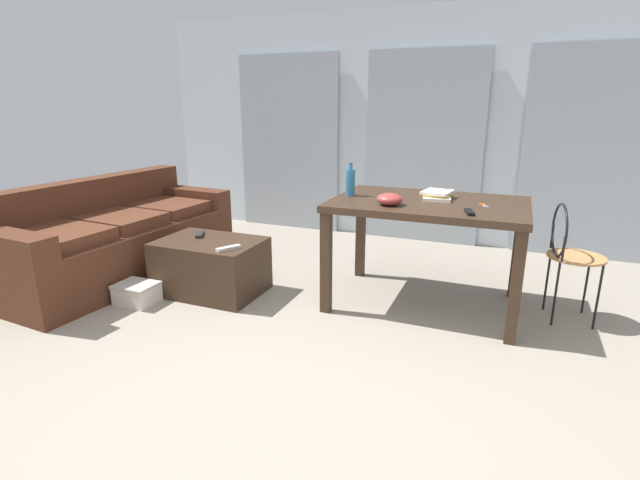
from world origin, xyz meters
name	(u,v)px	position (x,y,z in m)	size (l,w,h in m)	color
ground_plane	(364,310)	(0.00, 1.30, 0.00)	(8.14, 8.14, 0.00)	gray
wall_back	(426,129)	(0.00, 3.39, 1.20)	(6.15, 0.10, 2.41)	silver
curtains	(423,149)	(0.00, 3.31, 1.00)	(4.38, 0.03, 1.99)	#99A3AD
couch	(115,239)	(-2.26, 1.22, 0.32)	(1.04, 2.14, 0.83)	#4C2819
coffee_table	(211,266)	(-1.24, 1.18, 0.22)	(0.80, 0.56, 0.43)	#382619
craft_table	(428,215)	(0.37, 1.59, 0.70)	(1.36, 0.92, 0.80)	#382619
wire_chair	(568,248)	(1.31, 1.69, 0.52)	(0.37, 0.39, 0.83)	#B7844C
bottle_near	(350,182)	(-0.21, 1.56, 0.90)	(0.07, 0.07, 0.25)	teal
bowl	(390,199)	(0.15, 1.34, 0.84)	(0.18, 0.18, 0.08)	#9E3833
book_stack	(437,195)	(0.41, 1.70, 0.82)	(0.23, 0.31, 0.06)	silver
tv_remote_on_table	(469,212)	(0.68, 1.28, 0.81)	(0.04, 0.15, 0.02)	black
scissors	(483,205)	(0.75, 1.58, 0.80)	(0.07, 0.11, 0.00)	#9EA0A5
tv_remote_primary	(200,234)	(-1.40, 1.27, 0.44)	(0.05, 0.17, 0.03)	#232326
tv_remote_secondary	(229,248)	(-0.97, 1.03, 0.44)	(0.05, 0.19, 0.02)	#B7B7B2
shoebox	(137,293)	(-1.64, 0.77, 0.08)	(0.30, 0.24, 0.16)	beige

